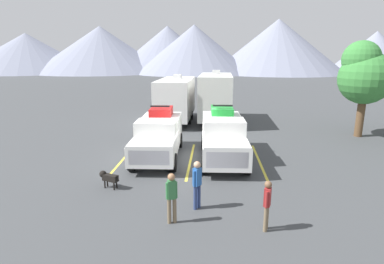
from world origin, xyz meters
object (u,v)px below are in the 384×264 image
Objects in this scene: camper_trailer_a at (176,98)px; person_c at (267,202)px; person_b at (197,182)px; dog at (108,177)px; camper_trailer_b at (216,96)px; pickup_truck_a at (159,135)px; pickup_truck_b at (223,136)px; person_a at (172,195)px.

person_c is at bearing -73.56° from camper_trailer_a.
dog is (-3.60, 1.46, -0.53)m from person_b.
camper_trailer_b is 4.63× the size of person_c.
pickup_truck_a is 4.31m from dog.
person_b is at bearing -67.60° from pickup_truck_a.
pickup_truck_b is at bearing 40.29° from dog.
person_c is (2.87, -0.22, -0.04)m from person_a.
pickup_truck_a is 0.99× the size of pickup_truck_b.
person_a is 3.81m from dog.
person_a is (1.53, -6.49, -0.20)m from pickup_truck_a.
pickup_truck_a is at bearing -89.33° from camper_trailer_a.
pickup_truck_b is 6.35× the size of dog.
person_a is at bearing -76.71° from pickup_truck_a.
pickup_truck_a reaches higher than person_b.
person_b is at bearing -22.05° from dog.
person_c is (2.13, -1.21, -0.07)m from person_b.
pickup_truck_a is 8.02m from person_c.
dog is (-1.24, -12.57, -1.47)m from camper_trailer_a.
pickup_truck_a reaches higher than person_c.
pickup_truck_b is 6.61m from person_a.
pickup_truck_b is 6.11m from dog.
camper_trailer_a is at bearing 111.39° from pickup_truck_b.
person_b is at bearing 150.43° from person_c.
camper_trailer_b is at bearing 92.16° from pickup_truck_b.
pickup_truck_b is 3.30× the size of person_b.
person_a reaches higher than person_c.
pickup_truck_b is at bearing -1.99° from pickup_truck_a.
person_c is at bearing -80.44° from pickup_truck_b.
camper_trailer_b is 13.41m from dog.
pickup_truck_a is 6.67m from person_a.
pickup_truck_a is at bearing 178.01° from pickup_truck_b.
pickup_truck_a reaches higher than dog.
camper_trailer_b is at bearing 71.17° from dog.
pickup_truck_b reaches higher than person_b.
person_b is (0.73, 0.99, 0.03)m from person_a.
dog is (-4.63, -3.92, -0.74)m from pickup_truck_b.
dog is at bearing -139.71° from pickup_truck_b.
person_b is 2.45m from person_c.
pickup_truck_a reaches higher than person_a.
person_a is 1.87× the size of dog.
pickup_truck_a is at bearing 123.26° from person_c.
camper_trailer_b is 15.38m from person_c.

